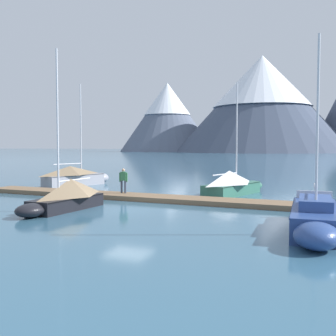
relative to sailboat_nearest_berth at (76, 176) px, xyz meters
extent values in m
plane|color=#335B75|center=(10.36, -10.10, -0.85)|extent=(700.00, 700.00, 0.00)
cone|color=slate|center=(-69.35, 196.69, 19.59)|extent=(56.76, 56.76, 40.89)
cone|color=white|center=(-69.35, 196.69, 30.46)|extent=(28.07, 28.07, 19.26)
cone|color=#424C60|center=(-13.39, 195.54, 25.35)|extent=(94.79, 94.79, 52.40)
cone|color=white|center=(-13.39, 195.54, 37.53)|extent=(53.42, 53.42, 28.13)
cube|color=brown|center=(10.36, -6.10, -0.70)|extent=(27.26, 3.42, 0.30)
cylinder|color=#38383D|center=(10.32, -7.06, -0.73)|extent=(26.08, 1.42, 0.24)
cylinder|color=#38383D|center=(10.40, -5.15, -0.73)|extent=(26.08, 1.42, 0.24)
cube|color=black|center=(-3.14, -5.49, -0.70)|extent=(0.26, 2.28, 0.27)
cube|color=#93939E|center=(-0.05, -0.19, -0.35)|extent=(3.08, 5.99, 1.01)
ellipsoid|color=#93939E|center=(0.82, 2.86, -0.35)|extent=(1.69, 1.86, 0.96)
cube|color=#424247|center=(-0.05, -0.19, 0.11)|extent=(3.09, 5.89, 0.06)
cylinder|color=silver|center=(0.17, 0.61, 4.14)|extent=(0.10, 0.10, 7.97)
cylinder|color=silver|center=(-0.24, -0.84, 1.11)|extent=(0.91, 2.90, 0.08)
pyramid|color=#7A664C|center=(-0.17, -0.60, 0.54)|extent=(3.00, 4.94, 0.77)
cube|color=black|center=(7.24, -11.45, -0.49)|extent=(1.89, 4.87, 0.72)
ellipsoid|color=black|center=(7.05, -14.14, -0.49)|extent=(1.44, 1.83, 0.69)
cube|color=black|center=(7.24, -11.45, -0.17)|extent=(1.92, 4.78, 0.06)
cylinder|color=silver|center=(7.20, -12.11, 3.84)|extent=(0.10, 0.10, 7.95)
cylinder|color=silver|center=(7.30, -10.73, 0.76)|extent=(0.28, 2.77, 0.08)
pyramid|color=#7A664C|center=(7.27, -11.10, 0.36)|extent=(2.07, 3.94, 0.98)
cube|color=#336B56|center=(14.25, -1.42, -0.44)|extent=(3.26, 5.90, 0.84)
ellipsoid|color=#336B56|center=(15.13, 1.64, -0.44)|extent=(2.04, 2.46, 0.79)
cube|color=#163027|center=(14.25, -1.42, -0.06)|extent=(3.27, 5.80, 0.06)
cylinder|color=silver|center=(14.43, -0.79, 3.61)|extent=(0.10, 0.10, 7.25)
cylinder|color=silver|center=(13.97, -2.39, 0.71)|extent=(1.00, 3.23, 0.08)
pyramid|color=silver|center=(14.13, -1.83, 0.45)|extent=(3.19, 4.89, 0.94)
cube|color=navy|center=(20.18, -12.18, -0.36)|extent=(2.09, 6.23, 0.98)
ellipsoid|color=navy|center=(20.32, -15.60, -0.36)|extent=(1.64, 2.00, 0.93)
cube|color=#121D39|center=(20.18, -12.18, 0.09)|extent=(2.13, 6.11, 0.06)
cylinder|color=silver|center=(20.22, -13.09, 3.59)|extent=(0.10, 0.10, 6.92)
cylinder|color=silver|center=(20.13, -11.15, 0.85)|extent=(0.25, 3.89, 0.08)
cube|color=#2F4A8A|center=(20.18, -12.34, 0.34)|extent=(1.40, 2.82, 0.42)
cube|color=silver|center=(20.05, -9.19, 0.31)|extent=(1.65, 0.17, 0.36)
cylinder|color=#384256|center=(7.78, -5.54, -0.12)|extent=(0.14, 0.14, 0.86)
cylinder|color=#384256|center=(7.53, -5.60, -0.12)|extent=(0.14, 0.14, 0.86)
cube|color=#387A4C|center=(7.66, -5.57, 0.61)|extent=(0.42, 0.31, 0.60)
sphere|color=tan|center=(7.66, -5.57, 1.03)|extent=(0.22, 0.22, 0.22)
cylinder|color=#387A4C|center=(7.90, -5.51, 0.54)|extent=(0.09, 0.09, 0.62)
cylinder|color=#387A4C|center=(7.42, -5.63, 0.54)|extent=(0.09, 0.09, 0.62)
camera|label=1|loc=(20.61, -30.06, 2.70)|focal=43.28mm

